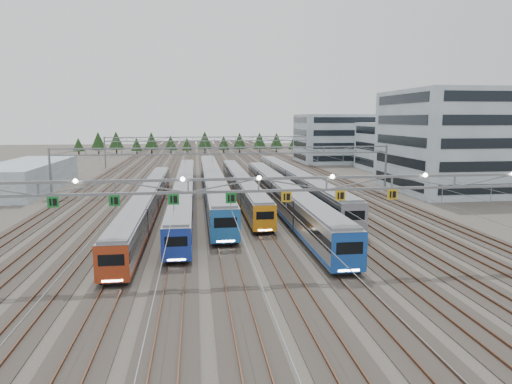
{
  "coord_description": "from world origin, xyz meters",
  "views": [
    {
      "loc": [
        -4.96,
        -35.77,
        12.53
      ],
      "look_at": [
        2.41,
        19.86,
        3.5
      ],
      "focal_mm": 32.0,
      "sensor_mm": 36.0,
      "label": 1
    }
  ],
  "objects": [
    {
      "name": "train_f",
      "position": [
        11.25,
        38.13,
        2.19
      ],
      "size": [
        2.98,
        59.07,
        3.88
      ],
      "color": "black",
      "rests_on": "ground"
    },
    {
      "name": "gantry_mid",
      "position": [
        0.0,
        40.0,
        6.39
      ],
      "size": [
        56.36,
        0.36,
        8.0
      ],
      "color": "slate",
      "rests_on": "ground"
    },
    {
      "name": "treeline",
      "position": [
        5.4,
        129.39,
        4.23
      ],
      "size": [
        106.4,
        5.6,
        7.02
      ],
      "color": "#332114",
      "rests_on": "ground"
    },
    {
      "name": "depot_bldg_south",
      "position": [
        38.73,
        38.72,
        8.7
      ],
      "size": [
        18.0,
        22.0,
        17.4
      ],
      "primitive_type": "cube",
      "color": "#8EA1AA",
      "rests_on": "ground"
    },
    {
      "name": "train_c",
      "position": [
        -2.25,
        38.54,
        2.21
      ],
      "size": [
        3.0,
        63.13,
        3.91
      ],
      "color": "black",
      "rests_on": "ground"
    },
    {
      "name": "track_bed",
      "position": [
        0.0,
        100.0,
        1.49
      ],
      "size": [
        54.0,
        260.0,
        5.42
      ],
      "color": "#2D2823",
      "rests_on": "ground"
    },
    {
      "name": "depot_bldg_north",
      "position": [
        35.72,
        92.71,
        6.87
      ],
      "size": [
        22.0,
        18.0,
        13.74
      ],
      "primitive_type": "cube",
      "color": "#8EA1AA",
      "rests_on": "ground"
    },
    {
      "name": "ground",
      "position": [
        0.0,
        0.0,
        0.0
      ],
      "size": [
        400.0,
        400.0,
        0.0
      ],
      "primitive_type": "plane",
      "color": "#47423A",
      "rests_on": "ground"
    },
    {
      "name": "west_shed",
      "position": [
        -34.62,
        48.7,
        2.46
      ],
      "size": [
        10.0,
        30.0,
        4.92
      ],
      "primitive_type": "cube",
      "color": "#8EA1AA",
      "rests_on": "ground"
    },
    {
      "name": "train_b",
      "position": [
        -6.75,
        33.99,
        1.94
      ],
      "size": [
        2.6,
        64.21,
        3.37
      ],
      "color": "black",
      "rests_on": "ground"
    },
    {
      "name": "depot_bldg_mid",
      "position": [
        43.05,
        70.75,
        5.79
      ],
      "size": [
        14.0,
        16.0,
        11.59
      ],
      "primitive_type": "cube",
      "color": "#8EA1AA",
      "rests_on": "ground"
    },
    {
      "name": "gantry_far",
      "position": [
        0.0,
        85.0,
        6.39
      ],
      "size": [
        56.36,
        0.36,
        8.0
      ],
      "color": "slate",
      "rests_on": "ground"
    },
    {
      "name": "train_d",
      "position": [
        2.25,
        37.39,
        1.95
      ],
      "size": [
        2.61,
        52.41,
        3.39
      ],
      "color": "black",
      "rests_on": "ground"
    },
    {
      "name": "gantry_near",
      "position": [
        -0.05,
        -0.12,
        7.09
      ],
      "size": [
        56.36,
        0.61,
        8.08
      ],
      "color": "slate",
      "rests_on": "ground"
    },
    {
      "name": "train_a",
      "position": [
        -11.25,
        24.22,
        1.93
      ],
      "size": [
        2.58,
        53.74,
        3.36
      ],
      "color": "black",
      "rests_on": "ground"
    },
    {
      "name": "train_e",
      "position": [
        6.75,
        25.15,
        2.16
      ],
      "size": [
        2.93,
        56.02,
        3.81
      ],
      "color": "black",
      "rests_on": "ground"
    }
  ]
}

